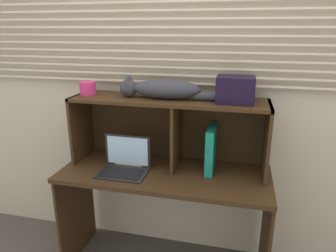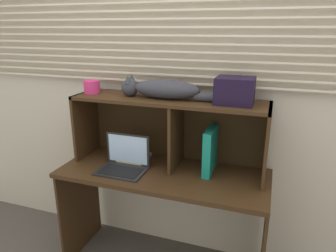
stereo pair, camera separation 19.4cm
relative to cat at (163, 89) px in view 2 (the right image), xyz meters
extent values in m
cube|color=beige|center=(0.04, 0.21, -0.06)|extent=(4.40, 0.04, 2.50)
cube|color=beige|center=(0.04, 0.16, 0.02)|extent=(3.51, 0.02, 0.01)
cube|color=beige|center=(0.04, 0.16, 0.07)|extent=(3.51, 0.02, 0.01)
cube|color=beige|center=(0.04, 0.16, 0.12)|extent=(3.51, 0.02, 0.01)
cube|color=beige|center=(0.04, 0.16, 0.17)|extent=(3.51, 0.02, 0.01)
cube|color=beige|center=(0.04, 0.16, 0.23)|extent=(3.51, 0.02, 0.01)
cube|color=beige|center=(0.04, 0.16, 0.28)|extent=(3.51, 0.02, 0.01)
cube|color=beige|center=(0.04, 0.16, 0.33)|extent=(3.51, 0.02, 0.01)
cube|color=beige|center=(0.04, 0.16, 0.38)|extent=(3.51, 0.02, 0.01)
cube|color=beige|center=(0.04, 0.16, 0.44)|extent=(3.51, 0.02, 0.01)
cube|color=beige|center=(0.04, 0.16, 0.49)|extent=(3.51, 0.02, 0.01)
cube|color=beige|center=(0.04, 0.16, 0.54)|extent=(3.51, 0.02, 0.01)
cube|color=#382412|center=(0.04, -0.11, -0.55)|extent=(1.39, 0.56, 0.03)
cube|color=#382412|center=(-0.65, -0.11, -0.94)|extent=(0.02, 0.50, 0.74)
cube|color=#382412|center=(0.72, -0.11, -0.94)|extent=(0.02, 0.50, 0.74)
cube|color=#382412|center=(0.04, 0.00, -0.07)|extent=(1.30, 0.33, 0.02)
cube|color=#382412|center=(-0.61, 0.00, -0.30)|extent=(0.02, 0.33, 0.47)
cube|color=#382412|center=(0.68, 0.00, -0.30)|extent=(0.02, 0.33, 0.47)
cube|color=#382412|center=(0.09, 0.00, -0.31)|extent=(0.02, 0.31, 0.45)
cube|color=#342411|center=(0.04, 0.16, -0.30)|extent=(1.30, 0.01, 0.47)
ellipsoid|color=#33343D|center=(0.02, 0.00, 0.00)|extent=(0.45, 0.16, 0.13)
sphere|color=#33343D|center=(-0.23, 0.00, 0.00)|extent=(0.12, 0.12, 0.12)
cone|color=#2E393D|center=(-0.23, -0.03, 0.06)|extent=(0.05, 0.05, 0.05)
cone|color=#2F303F|center=(-0.23, 0.03, 0.06)|extent=(0.05, 0.05, 0.05)
cylinder|color=#33343D|center=(0.33, 0.00, -0.03)|extent=(0.23, 0.05, 0.05)
cube|color=black|center=(-0.22, -0.20, -0.53)|extent=(0.32, 0.22, 0.01)
cube|color=black|center=(-0.22, -0.09, -0.41)|extent=(0.32, 0.01, 0.22)
cube|color=#ADD1F9|center=(-0.22, -0.10, -0.41)|extent=(0.29, 0.00, 0.19)
cube|color=black|center=(-0.22, -0.21, -0.52)|extent=(0.27, 0.16, 0.00)
cube|color=#148171|center=(0.33, 0.00, -0.38)|extent=(0.05, 0.25, 0.30)
cube|color=#374C77|center=(-0.22, 0.00, -0.53)|extent=(0.19, 0.20, 0.01)
cube|color=tan|center=(-0.22, 0.00, -0.51)|extent=(0.19, 0.20, 0.02)
cylinder|color=#D53074|center=(-0.53, 0.00, -0.02)|extent=(0.11, 0.11, 0.09)
cube|color=black|center=(0.46, 0.00, 0.02)|extent=(0.23, 0.19, 0.16)
camera|label=1|loc=(0.50, -1.92, 0.38)|focal=33.05mm
camera|label=2|loc=(0.68, -1.86, 0.38)|focal=33.05mm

